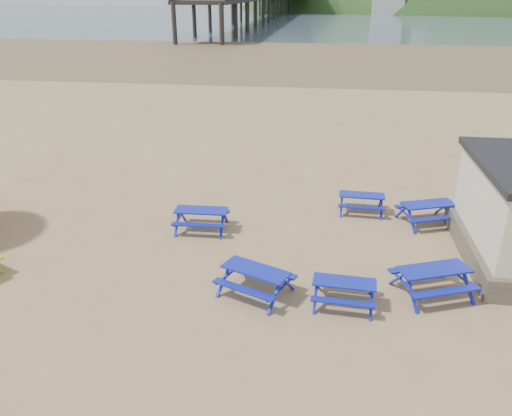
# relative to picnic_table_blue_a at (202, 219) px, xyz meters

# --- Properties ---
(ground) EXTENTS (400.00, 400.00, 0.00)m
(ground) POSITION_rel_picnic_table_blue_a_xyz_m (1.76, -1.65, -0.38)
(ground) COLOR tan
(ground) RESTS_ON ground
(wet_sand) EXTENTS (400.00, 400.00, 0.00)m
(wet_sand) POSITION_rel_picnic_table_blue_a_xyz_m (1.76, 53.35, -0.37)
(wet_sand) COLOR brown
(wet_sand) RESTS_ON ground
(sea) EXTENTS (400.00, 400.00, 0.00)m
(sea) POSITION_rel_picnic_table_blue_a_xyz_m (1.76, 168.35, -0.37)
(sea) COLOR #495B68
(sea) RESTS_ON ground
(picnic_table_blue_a) EXTENTS (1.85, 1.51, 0.75)m
(picnic_table_blue_a) POSITION_rel_picnic_table_blue_a_xyz_m (0.00, 0.00, 0.00)
(picnic_table_blue_a) COLOR #1A339D
(picnic_table_blue_a) RESTS_ON ground
(picnic_table_blue_b) EXTENTS (1.72, 1.40, 0.70)m
(picnic_table_blue_b) POSITION_rel_picnic_table_blue_a_xyz_m (5.58, 2.34, -0.03)
(picnic_table_blue_b) COLOR #1A339D
(picnic_table_blue_b) RESTS_ON ground
(picnic_table_blue_c) EXTENTS (2.26, 2.05, 0.78)m
(picnic_table_blue_c) POSITION_rel_picnic_table_blue_a_xyz_m (7.87, 1.63, 0.01)
(picnic_table_blue_c) COLOR #1A339D
(picnic_table_blue_c) RESTS_ON ground
(picnic_table_blue_d) EXTENTS (2.28, 2.09, 0.78)m
(picnic_table_blue_d) POSITION_rel_picnic_table_blue_a_xyz_m (2.45, -3.73, 0.01)
(picnic_table_blue_d) COLOR #1A339D
(picnic_table_blue_d) RESTS_ON ground
(picnic_table_blue_e) EXTENTS (2.37, 2.16, 0.81)m
(picnic_table_blue_e) POSITION_rel_picnic_table_blue_a_xyz_m (7.24, -3.07, 0.03)
(picnic_table_blue_e) COLOR #1A339D
(picnic_table_blue_e) RESTS_ON ground
(picnic_table_blue_f) EXTENTS (1.73, 1.43, 0.69)m
(picnic_table_blue_f) POSITION_rel_picnic_table_blue_a_xyz_m (4.83, -3.88, -0.03)
(picnic_table_blue_f) COLOR #1A339D
(picnic_table_blue_f) RESTS_ON ground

